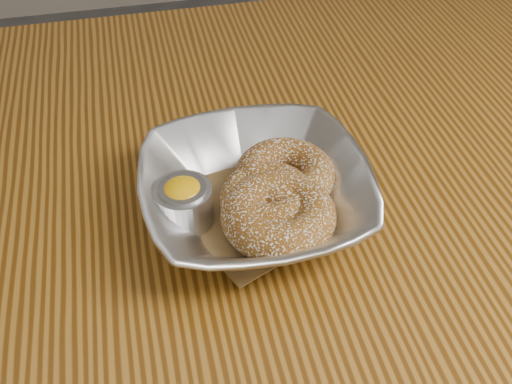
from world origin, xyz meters
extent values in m
cube|color=brown|center=(0.00, 0.00, 0.73)|extent=(1.20, 0.80, 0.04)
cube|color=#52320F|center=(0.54, 0.34, 0.35)|extent=(0.06, 0.06, 0.71)
imported|color=silver|center=(-0.05, -0.06, 0.78)|extent=(0.23, 0.23, 0.06)
cube|color=brown|center=(-0.05, -0.06, 0.76)|extent=(0.19, 0.19, 0.00)
torus|color=brown|center=(-0.02, -0.04, 0.78)|extent=(0.11, 0.11, 0.04)
torus|color=brown|center=(-0.04, -0.10, 0.78)|extent=(0.12, 0.12, 0.04)
torus|color=brown|center=(-0.04, -0.07, 0.78)|extent=(0.12, 0.12, 0.03)
cylinder|color=silver|center=(-0.12, -0.06, 0.78)|extent=(0.06, 0.06, 0.04)
cylinder|color=gray|center=(-0.12, -0.06, 0.78)|extent=(0.05, 0.05, 0.04)
ellipsoid|color=#FFB707|center=(-0.12, -0.06, 0.79)|extent=(0.04, 0.04, 0.03)
camera|label=1|loc=(-0.15, -0.48, 1.18)|focal=42.00mm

